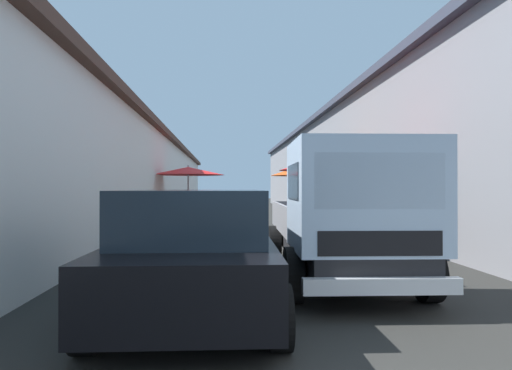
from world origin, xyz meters
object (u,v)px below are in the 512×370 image
fruit_stall_far_left (308,176)px  parked_scooter (179,228)px  fruit_stall_near_right (335,174)px  plastic_stool (186,220)px  fruit_stall_mid_lane (188,178)px  hatchback_car (197,249)px  delivery_truck (348,218)px  vendor_by_crates (292,204)px

fruit_stall_far_left → parked_scooter: 4.74m
fruit_stall_near_right → plastic_stool: fruit_stall_near_right is taller
fruit_stall_mid_lane → plastic_stool: (-1.76, -0.10, -1.54)m
fruit_stall_far_left → hatchback_car: fruit_stall_far_left is taller
parked_scooter → plastic_stool: 4.17m
fruit_stall_far_left → delivery_truck: 7.57m
fruit_stall_mid_lane → plastic_stool: fruit_stall_mid_lane is taller
hatchback_car → delivery_truck: (0.91, -2.11, 0.30)m
vendor_by_crates → plastic_stool: 3.76m
delivery_truck → vendor_by_crates: 8.67m
hatchback_car → plastic_stool: (10.14, 1.02, -0.41)m
hatchback_car → fruit_stall_near_right: bearing=-32.3°
fruit_stall_near_right → delivery_truck: fruit_stall_near_right is taller
fruit_stall_near_right → hatchback_car: 5.44m
fruit_stall_mid_lane → fruit_stall_near_right: size_ratio=1.14×
fruit_stall_near_right → parked_scooter: size_ratio=1.49×
fruit_stall_mid_lane → parked_scooter: bearing=-177.3°
delivery_truck → parked_scooter: size_ratio=2.95×
hatchback_car → delivery_truck: size_ratio=0.79×
delivery_truck → fruit_stall_near_right: bearing=-11.7°
fruit_stall_near_right → plastic_stool: bearing=34.5°
vendor_by_crates → fruit_stall_near_right: bearing=-177.8°
fruit_stall_near_right → vendor_by_crates: bearing=2.2°
vendor_by_crates → parked_scooter: 5.02m
plastic_stool → parked_scooter: bearing=-177.5°
delivery_truck → vendor_by_crates: size_ratio=3.16×
fruit_stall_mid_lane → fruit_stall_far_left: size_ratio=1.20×
vendor_by_crates → parked_scooter: (-3.58, 3.49, -0.46)m
fruit_stall_mid_lane → delivery_truck: (-10.99, -3.22, -0.83)m
fruit_stall_near_right → fruit_stall_far_left: fruit_stall_far_left is taller
fruit_stall_far_left → hatchback_car: 8.97m
parked_scooter → vendor_by_crates: bearing=-44.2°
fruit_stall_mid_lane → fruit_stall_far_left: 5.42m
fruit_stall_far_left → vendor_by_crates: size_ratio=1.52×
fruit_stall_mid_lane → hatchback_car: fruit_stall_mid_lane is taller
vendor_by_crates → parked_scooter: bearing=135.8°
fruit_stall_mid_lane → hatchback_car: 12.00m
delivery_truck → fruit_stall_mid_lane: bearing=16.3°
fruit_stall_mid_lane → delivery_truck: 11.48m
plastic_stool → delivery_truck: bearing=-161.3°
fruit_stall_far_left → delivery_truck: bearing=173.2°
hatchback_car → parked_scooter: bearing=7.9°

